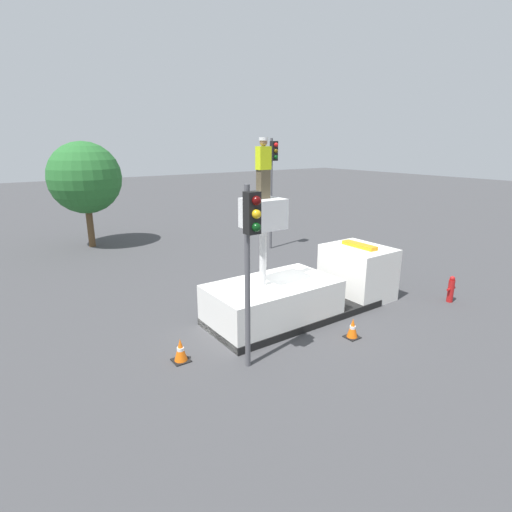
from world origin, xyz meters
TOP-DOWN VIEW (x-y plane):
  - ground_plane at (0.00, 0.00)m, footprint 120.00×120.00m
  - bucket_truck at (0.48, 0.00)m, footprint 7.16×2.45m
  - worker at (-1.37, 0.00)m, footprint 0.40×0.26m
  - traffic_light_pole at (-3.12, -1.91)m, footprint 0.34×0.57m
  - traffic_light_across at (4.75, 7.59)m, footprint 0.34×0.57m
  - fire_hydrant at (5.53, -2.38)m, footprint 0.46×0.22m
  - traffic_cone_rear at (-4.49, -0.53)m, footprint 0.45×0.45m
  - traffic_cone_curbside at (0.37, -2.26)m, footprint 0.41×0.41m
  - tree_left_bg at (-3.37, 13.89)m, footprint 3.90×3.90m

SIDE VIEW (x-z plane):
  - ground_plane at x=0.00m, z-range 0.00..0.00m
  - traffic_cone_curbside at x=0.37m, z-range -0.02..0.61m
  - traffic_cone_rear at x=-4.49m, z-range -0.02..0.64m
  - fire_hydrant at x=5.53m, z-range -0.01..1.00m
  - bucket_truck at x=0.48m, z-range -1.23..2.90m
  - traffic_light_pole at x=-3.12m, z-range 1.00..5.79m
  - tree_left_bg at x=-3.37m, z-range 0.95..6.77m
  - traffic_light_across at x=4.75m, z-range 1.21..7.17m
  - worker at x=-1.37m, z-range 4.13..5.88m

